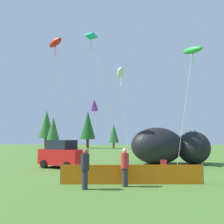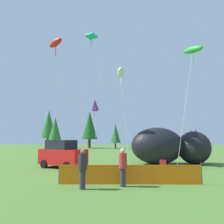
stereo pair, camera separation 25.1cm
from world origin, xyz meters
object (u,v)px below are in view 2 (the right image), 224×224
folding_chair (163,165)px  kite_purple_delta (95,105)px  spectator_in_grey_shirt (123,165)px  kite_white_ghost (121,73)px  kite_green_fish (193,50)px  spectator_in_white_shirt (83,167)px  parked_car (62,154)px  kite_red_lizard (56,43)px  kite_teal_diamond (92,39)px  inflatable_cat (169,147)px

folding_chair → kite_purple_delta: bearing=61.3°
spectator_in_grey_shirt → kite_white_ghost: kite_white_ghost is taller
kite_green_fish → kite_purple_delta: 10.91m
spectator_in_white_shirt → kite_green_fish: (7.74, 8.96, 9.15)m
folding_chair → kite_white_ghost: kite_white_ghost is taller
parked_car → kite_red_lizard: size_ratio=0.36×
kite_teal_diamond → kite_red_lizard: size_ratio=1.03×
parked_car → kite_teal_diamond: kite_teal_diamond is taller
inflatable_cat → kite_teal_diamond: kite_teal_diamond is taller
spectator_in_white_shirt → kite_teal_diamond: 14.09m
kite_teal_diamond → kite_red_lizard: (-3.40, -0.39, -0.44)m
spectator_in_white_shirt → kite_purple_delta: 13.48m
parked_car → spectator_in_white_shirt: size_ratio=2.27×
folding_chair → spectator_in_white_shirt: size_ratio=0.48×
inflatable_cat → spectator_in_white_shirt: (-5.55, -10.12, -0.52)m
inflatable_cat → kite_red_lizard: kite_red_lizard is taller
spectator_in_grey_shirt → spectator_in_white_shirt: spectator_in_grey_shirt is taller
folding_chair → inflatable_cat: 5.16m
folding_chair → kite_teal_diamond: bearing=77.3°
parked_car → kite_red_lizard: bearing=155.3°
folding_chair → spectator_in_grey_shirt: bearing=171.2°
spectator_in_white_shirt → kite_green_fish: bearing=49.2°
spectator_in_grey_shirt → kite_green_fish: size_ratio=0.17×
inflatable_cat → kite_white_ghost: (-4.25, -1.04, 6.73)m
spectator_in_grey_shirt → kite_white_ghost: 11.05m
inflatable_cat → kite_purple_delta: bearing=155.1°
spectator_in_grey_shirt → parked_car: bearing=130.0°
spectator_in_white_shirt → kite_green_fish: 14.97m
inflatable_cat → kite_red_lizard: size_ratio=0.63×
kite_red_lizard → inflatable_cat: bearing=7.6°
spectator_in_grey_shirt → folding_chair: bearing=59.9°
folding_chair → kite_red_lizard: (-9.24, 3.54, 10.68)m
kite_red_lizard → parked_car: bearing=-50.1°
folding_chair → kite_white_ghost: 9.19m
folding_chair → spectator_in_white_shirt: bearing=160.8°
spectator_in_grey_shirt → inflatable_cat: bearing=68.5°
kite_white_ghost → kite_red_lizard: bearing=-176.7°
spectator_in_grey_shirt → spectator_in_white_shirt: (-1.86, -0.75, -0.01)m
inflatable_cat → kite_white_ghost: bearing=-173.3°
inflatable_cat → kite_teal_diamond: 12.35m
folding_chair → kite_purple_delta: kite_purple_delta is taller
kite_teal_diamond → kite_purple_delta: bearing=94.4°
kite_green_fish → inflatable_cat: bearing=152.2°
parked_car → inflatable_cat: bearing=45.3°
folding_chair → kite_green_fish: (3.32, 3.78, 9.61)m
kite_teal_diamond → kite_green_fish: bearing=-0.9°
inflatable_cat → kite_green_fish: (2.19, -1.16, 8.63)m
kite_purple_delta → kite_white_ghost: size_ratio=0.76×
kite_purple_delta → spectator_in_white_shirt: bearing=-82.3°
kite_white_ghost → spectator_in_white_shirt: bearing=-98.2°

